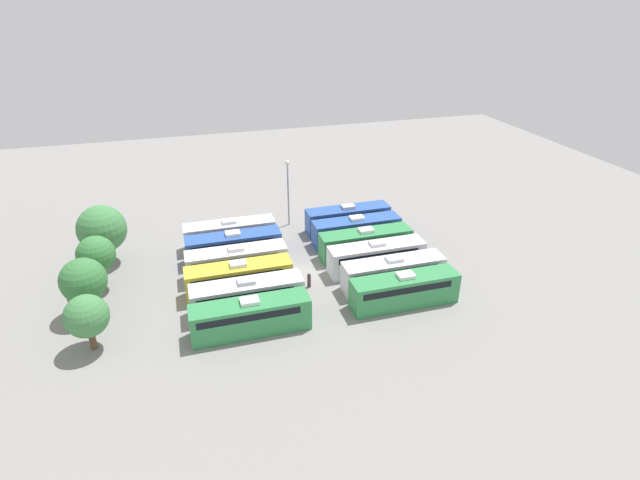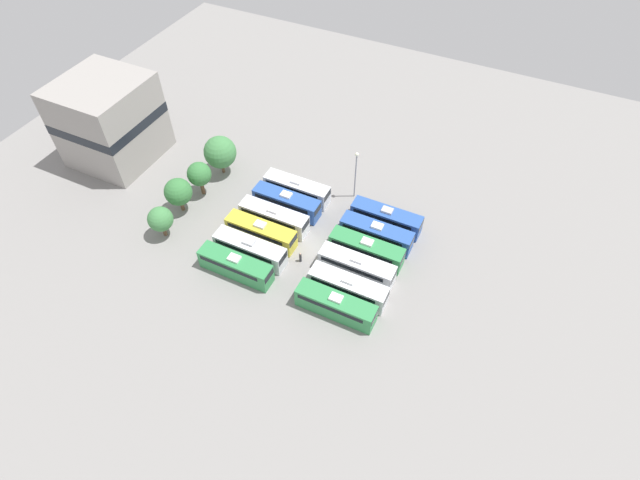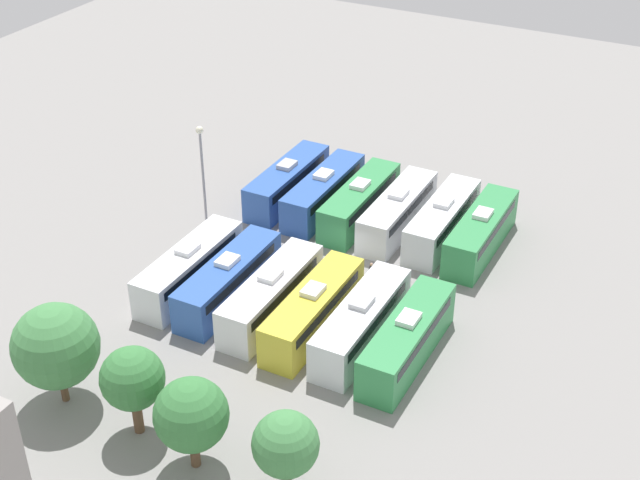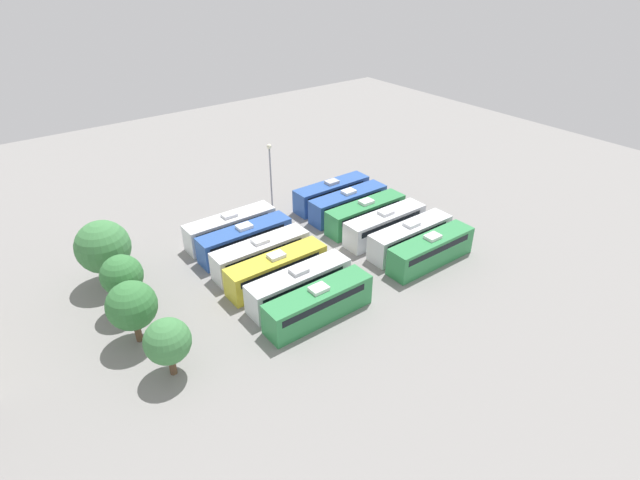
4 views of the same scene
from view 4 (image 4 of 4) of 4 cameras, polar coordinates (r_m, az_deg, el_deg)
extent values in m
plane|color=gray|center=(54.58, 0.70, -1.29)|extent=(120.03, 120.03, 0.00)
cube|color=#338C4C|center=(53.09, 12.56, -1.20)|extent=(2.56, 10.41, 3.01)
cube|color=black|center=(52.49, 12.47, -0.53)|extent=(2.60, 8.85, 0.66)
cube|color=black|center=(56.33, 16.17, 1.22)|extent=(2.25, 0.08, 1.05)
cube|color=white|center=(52.24, 12.77, 0.37)|extent=(1.20, 1.60, 0.35)
cube|color=silver|center=(55.05, 10.27, 0.29)|extent=(2.56, 10.41, 3.01)
cube|color=black|center=(54.47, 10.16, 0.96)|extent=(2.60, 8.85, 0.66)
cube|color=black|center=(58.20, 13.89, 2.55)|extent=(2.25, 0.08, 1.05)
cube|color=silver|center=(54.23, 10.43, 1.83)|extent=(1.20, 1.60, 0.35)
cube|color=silver|center=(56.98, 7.44, 1.66)|extent=(2.56, 10.41, 3.01)
cube|color=black|center=(56.43, 7.30, 2.32)|extent=(2.60, 8.85, 0.66)
cube|color=black|center=(60.01, 11.09, 3.79)|extent=(2.25, 0.08, 1.05)
cube|color=silver|center=(56.20, 7.55, 3.16)|extent=(1.20, 1.60, 0.35)
cube|color=#338C4C|center=(59.10, 5.24, 2.92)|extent=(2.56, 10.41, 3.01)
cube|color=black|center=(58.56, 5.09, 3.56)|extent=(2.60, 8.85, 0.66)
cube|color=black|center=(62.02, 8.87, 4.92)|extent=(2.25, 0.08, 1.05)
cube|color=white|center=(58.34, 5.32, 4.38)|extent=(1.20, 1.60, 0.35)
cube|color=#2D56A8|center=(61.41, 3.26, 4.12)|extent=(2.56, 10.41, 3.01)
cube|color=black|center=(60.89, 3.09, 4.75)|extent=(2.60, 8.85, 0.66)
cube|color=black|center=(64.24, 6.85, 6.00)|extent=(2.25, 0.08, 1.05)
cube|color=white|center=(60.68, 3.30, 5.54)|extent=(1.20, 1.60, 0.35)
cube|color=#2D56A8|center=(63.91, 1.35, 5.27)|extent=(2.56, 10.41, 3.01)
cube|color=black|center=(63.41, 1.18, 5.88)|extent=(2.60, 8.85, 0.66)
cube|color=black|center=(66.65, 4.89, 7.05)|extent=(2.25, 0.08, 1.05)
cube|color=#B2B2B7|center=(63.21, 1.37, 6.65)|extent=(1.20, 1.60, 0.35)
cube|color=#338C4C|center=(44.45, -0.14, -7.33)|extent=(2.56, 10.41, 3.01)
cube|color=black|center=(43.83, -0.42, -6.61)|extent=(2.60, 8.85, 0.66)
cube|color=black|center=(46.67, 4.97, -4.13)|extent=(2.25, 0.08, 1.05)
cube|color=white|center=(43.44, -0.14, -5.58)|extent=(1.20, 1.60, 0.35)
cube|color=silver|center=(46.74, -2.38, -5.21)|extent=(2.56, 10.41, 3.01)
cube|color=black|center=(46.14, -2.67, -4.50)|extent=(2.60, 8.85, 0.66)
cube|color=black|center=(48.87, 2.59, -2.27)|extent=(2.25, 0.08, 1.05)
cube|color=#B2B2B7|center=(45.78, -2.43, -3.51)|extent=(1.20, 1.60, 0.35)
cube|color=gold|center=(48.98, -4.93, -3.45)|extent=(2.56, 10.41, 3.01)
cube|color=black|center=(48.41, -5.23, -2.74)|extent=(2.60, 8.85, 0.66)
cube|color=black|center=(50.99, -0.07, -0.71)|extent=(2.25, 0.08, 1.05)
cube|color=silver|center=(48.06, -5.02, -1.79)|extent=(1.20, 1.60, 0.35)
cube|color=silver|center=(51.50, -6.73, -1.69)|extent=(2.56, 10.41, 3.01)
cube|color=black|center=(50.96, -7.03, -1.00)|extent=(2.60, 8.85, 0.66)
cube|color=black|center=(53.45, -2.03, 0.85)|extent=(2.25, 0.08, 1.05)
cube|color=silver|center=(50.63, -6.84, -0.08)|extent=(1.20, 1.60, 0.35)
cube|color=#2D56A8|center=(54.25, -8.52, -0.02)|extent=(2.56, 10.41, 3.01)
cube|color=black|center=(53.74, -8.83, 0.65)|extent=(2.60, 8.85, 0.66)
cube|color=black|center=(56.12, -3.99, 2.34)|extent=(2.25, 0.08, 1.05)
cube|color=white|center=(53.43, -8.66, 1.53)|extent=(1.20, 1.60, 0.35)
cube|color=silver|center=(56.82, -10.17, 1.33)|extent=(2.56, 10.41, 3.01)
cube|color=black|center=(56.33, -10.48, 1.98)|extent=(2.60, 8.85, 0.66)
cube|color=black|center=(58.61, -5.78, 3.55)|extent=(2.25, 0.08, 1.05)
cube|color=silver|center=(56.03, -10.32, 2.83)|extent=(1.20, 1.60, 0.35)
cylinder|color=#333338|center=(51.98, 2.13, -2.17)|extent=(0.36, 0.36, 1.43)
sphere|color=tan|center=(51.53, 2.14, -1.39)|extent=(0.24, 0.24, 0.24)
cylinder|color=gray|center=(62.23, -5.64, 6.95)|extent=(0.20, 0.20, 8.06)
sphere|color=#EAE5C6|center=(60.67, -5.84, 10.59)|extent=(0.60, 0.60, 0.60)
cylinder|color=brown|center=(41.30, -16.55, -13.37)|extent=(0.55, 0.55, 2.02)
sphere|color=#428447|center=(39.80, -17.03, -11.00)|extent=(3.60, 3.60, 3.60)
cylinder|color=brown|center=(45.06, -20.12, -9.61)|extent=(0.56, 0.56, 2.24)
sphere|color=#387A3D|center=(43.53, -20.72, -7.01)|extent=(4.12, 4.12, 4.12)
cylinder|color=brown|center=(48.53, -21.13, -6.33)|extent=(0.59, 0.59, 2.65)
sphere|color=#387A3D|center=(47.10, -21.72, -3.77)|extent=(3.70, 3.70, 3.70)
cylinder|color=brown|center=(53.26, -22.91, -3.44)|extent=(0.46, 0.46, 2.31)
sphere|color=#428447|center=(51.79, -23.56, -0.72)|extent=(5.15, 5.15, 5.15)
camera|label=1|loc=(18.62, 77.40, 1.52)|focal=28.00mm
camera|label=2|loc=(55.56, 76.80, 39.14)|focal=28.00mm
camera|label=3|loc=(25.66, -104.90, 11.71)|focal=50.00mm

